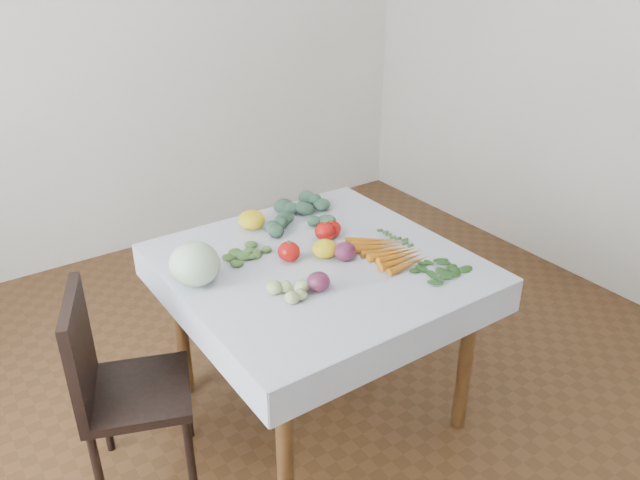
# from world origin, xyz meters

# --- Properties ---
(ground) EXTENTS (4.00, 4.00, 0.00)m
(ground) POSITION_xyz_m (0.00, 0.00, 0.00)
(ground) COLOR #57351B
(back_wall) EXTENTS (4.00, 0.04, 2.70)m
(back_wall) POSITION_xyz_m (0.00, 2.00, 1.35)
(back_wall) COLOR white
(back_wall) RESTS_ON ground
(table) EXTENTS (1.00, 1.00, 0.75)m
(table) POSITION_xyz_m (0.00, 0.00, 0.65)
(table) COLOR brown
(table) RESTS_ON ground
(tablecloth) EXTENTS (1.12, 1.12, 0.01)m
(tablecloth) POSITION_xyz_m (0.00, 0.00, 0.75)
(tablecloth) COLOR white
(tablecloth) RESTS_ON table
(chair) EXTENTS (0.49, 0.49, 0.84)m
(chair) POSITION_xyz_m (-0.84, 0.10, 0.48)
(chair) COLOR black
(chair) RESTS_ON ground
(cabbage) EXTENTS (0.21, 0.21, 0.17)m
(cabbage) POSITION_xyz_m (-0.47, 0.12, 0.84)
(cabbage) COLOR beige
(cabbage) RESTS_ON tablecloth
(tomato_a) EXTENTS (0.08, 0.08, 0.07)m
(tomato_a) POSITION_xyz_m (0.17, 0.15, 0.79)
(tomato_a) COLOR red
(tomato_a) RESTS_ON tablecloth
(tomato_b) EXTENTS (0.08, 0.08, 0.07)m
(tomato_b) POSITION_xyz_m (-0.09, 0.07, 0.79)
(tomato_b) COLOR red
(tomato_b) RESTS_ON tablecloth
(tomato_c) EXTENTS (0.09, 0.09, 0.08)m
(tomato_c) POSITION_xyz_m (0.13, 0.14, 0.80)
(tomato_c) COLOR red
(tomato_c) RESTS_ON tablecloth
(tomato_d) EXTENTS (0.12, 0.12, 0.08)m
(tomato_d) POSITION_xyz_m (-0.09, 0.07, 0.80)
(tomato_d) COLOR red
(tomato_d) RESTS_ON tablecloth
(heirloom_back) EXTENTS (0.15, 0.15, 0.08)m
(heirloom_back) POSITION_xyz_m (-0.07, 0.41, 0.80)
(heirloom_back) COLOR yellow
(heirloom_back) RESTS_ON tablecloth
(heirloom_front) EXTENTS (0.12, 0.12, 0.07)m
(heirloom_front) POSITION_xyz_m (0.04, 0.02, 0.79)
(heirloom_front) COLOR yellow
(heirloom_front) RESTS_ON tablecloth
(onion_a) EXTENTS (0.10, 0.10, 0.07)m
(onion_a) POSITION_xyz_m (0.10, -0.05, 0.79)
(onion_a) COLOR #531739
(onion_a) RESTS_ON tablecloth
(onion_b) EXTENTS (0.11, 0.11, 0.07)m
(onion_b) POSITION_xyz_m (-0.12, -0.18, 0.79)
(onion_b) COLOR #531739
(onion_b) RESTS_ON tablecloth
(tomatillo_cluster) EXTENTS (0.13, 0.11, 0.04)m
(tomatillo_cluster) POSITION_xyz_m (-0.23, -0.16, 0.78)
(tomatillo_cluster) COLOR #B7BF6E
(tomatillo_cluster) RESTS_ON tablecloth
(carrot_bunch) EXTENTS (0.22, 0.34, 0.03)m
(carrot_bunch) POSITION_xyz_m (0.27, -0.13, 0.77)
(carrot_bunch) COLOR orange
(carrot_bunch) RESTS_ON tablecloth
(kale_bunch) EXTENTS (0.39, 0.30, 0.05)m
(kale_bunch) POSITION_xyz_m (0.13, 0.39, 0.78)
(kale_bunch) COLOR #3B614B
(kale_bunch) RESTS_ON tablecloth
(basil_bunch) EXTENTS (0.25, 0.17, 0.01)m
(basil_bunch) POSITION_xyz_m (0.32, -0.30, 0.76)
(basil_bunch) COLOR #28541A
(basil_bunch) RESTS_ON tablecloth
(dill_bunch) EXTENTS (0.19, 0.18, 0.02)m
(dill_bunch) POSITION_xyz_m (-0.20, 0.20, 0.77)
(dill_bunch) COLOR #4D7736
(dill_bunch) RESTS_ON tablecloth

